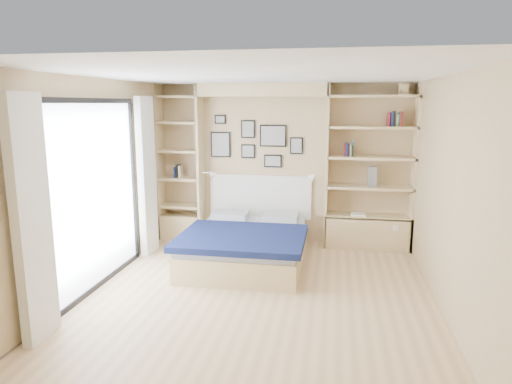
# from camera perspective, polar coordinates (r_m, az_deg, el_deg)

# --- Properties ---
(ground) EXTENTS (4.50, 4.50, 0.00)m
(ground) POSITION_cam_1_polar(r_m,az_deg,el_deg) (5.44, 0.38, -12.83)
(ground) COLOR #DEB882
(ground) RESTS_ON ground
(room_shell) EXTENTS (4.50, 4.50, 4.50)m
(room_shell) POSITION_cam_1_polar(r_m,az_deg,el_deg) (6.63, -0.73, 1.28)
(room_shell) COLOR tan
(room_shell) RESTS_ON ground
(bed) EXTENTS (1.65, 2.16, 1.07)m
(bed) POSITION_cam_1_polar(r_m,az_deg,el_deg) (6.41, -1.13, -6.50)
(bed) COLOR #D1B888
(bed) RESTS_ON ground
(photo_gallery) EXTENTS (1.48, 0.02, 0.82)m
(photo_gallery) POSITION_cam_1_polar(r_m,az_deg,el_deg) (7.27, -0.23, 6.32)
(photo_gallery) COLOR black
(photo_gallery) RESTS_ON ground
(reading_lamps) EXTENTS (1.92, 0.12, 0.15)m
(reading_lamps) POSITION_cam_1_polar(r_m,az_deg,el_deg) (7.08, 0.66, 2.09)
(reading_lamps) COLOR silver
(reading_lamps) RESTS_ON ground
(shelf_decor) EXTENTS (3.59, 0.23, 2.03)m
(shelf_decor) POSITION_cam_1_polar(r_m,az_deg,el_deg) (7.00, 12.54, 6.61)
(shelf_decor) COLOR #A51E1E
(shelf_decor) RESTS_ON ground
(deck_chair) EXTENTS (0.62, 0.86, 0.79)m
(deck_chair) POSITION_cam_1_polar(r_m,az_deg,el_deg) (6.82, -28.82, -5.88)
(deck_chair) COLOR tan
(deck_chair) RESTS_ON ground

